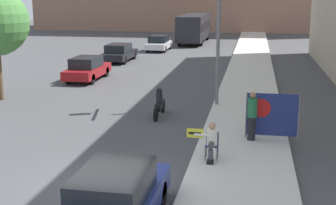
# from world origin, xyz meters

# --- Properties ---
(ground_plane) EXTENTS (160.00, 160.00, 0.00)m
(ground_plane) POSITION_xyz_m (0.00, 0.00, 0.00)
(ground_plane) COLOR #444447
(sidewalk_curb) EXTENTS (3.16, 90.00, 0.18)m
(sidewalk_curb) POSITION_xyz_m (3.88, 15.00, 0.09)
(sidewalk_curb) COLOR beige
(sidewalk_curb) RESTS_ON ground_plane
(seated_protester) EXTENTS (0.99, 0.77, 1.18)m
(seated_protester) POSITION_xyz_m (2.90, 2.36, 0.80)
(seated_protester) COLOR #474C56
(seated_protester) RESTS_ON sidewalk_curb
(jogger_on_sidewalk) EXTENTS (0.34, 0.34, 1.74)m
(jogger_on_sidewalk) POSITION_xyz_m (4.14, 4.62, 1.07)
(jogger_on_sidewalk) COLOR black
(jogger_on_sidewalk) RESTS_ON sidewalk_curb
(protest_banner) EXTENTS (1.90, 0.06, 1.64)m
(protest_banner) POSITION_xyz_m (4.83, 4.96, 1.05)
(protest_banner) COLOR slate
(protest_banner) RESTS_ON sidewalk_curb
(traffic_light_pole) EXTENTS (2.25, 2.02, 5.99)m
(traffic_light_pole) POSITION_xyz_m (1.75, 9.77, 4.14)
(traffic_light_pole) COLOR slate
(traffic_light_pole) RESTS_ON sidewalk_curb
(parked_car_curbside) EXTENTS (1.74, 4.36, 1.48)m
(parked_car_curbside) POSITION_xyz_m (1.17, -2.22, 0.74)
(parked_car_curbside) COLOR navy
(parked_car_curbside) RESTS_ON ground_plane
(car_on_road_nearest) EXTENTS (1.73, 4.39, 1.45)m
(car_on_road_nearest) POSITION_xyz_m (-6.06, 15.72, 0.72)
(car_on_road_nearest) COLOR maroon
(car_on_road_nearest) RESTS_ON ground_plane
(car_on_road_midblock) EXTENTS (1.87, 4.68, 1.39)m
(car_on_road_midblock) POSITION_xyz_m (-6.41, 23.93, 0.70)
(car_on_road_midblock) COLOR black
(car_on_road_midblock) RESTS_ON ground_plane
(car_on_road_distant) EXTENTS (1.83, 4.32, 1.44)m
(car_on_road_distant) POSITION_xyz_m (-4.73, 31.40, 0.72)
(car_on_road_distant) COLOR silver
(car_on_road_distant) RESTS_ON ground_plane
(city_bus_on_road) EXTENTS (2.53, 10.37, 3.01)m
(city_bus_on_road) POSITION_xyz_m (-2.41, 39.31, 1.74)
(city_bus_on_road) COLOR #232328
(city_bus_on_road) RESTS_ON ground_plane
(motorcycle_on_road) EXTENTS (0.28, 2.13, 1.30)m
(motorcycle_on_road) POSITION_xyz_m (0.13, 7.84, 0.55)
(motorcycle_on_road) COLOR black
(motorcycle_on_road) RESTS_ON ground_plane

